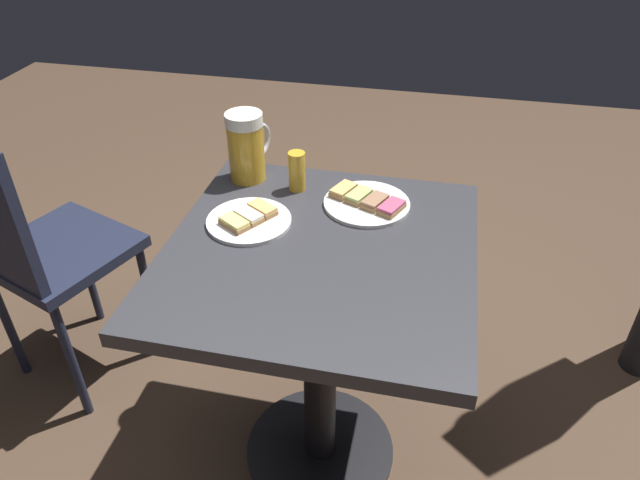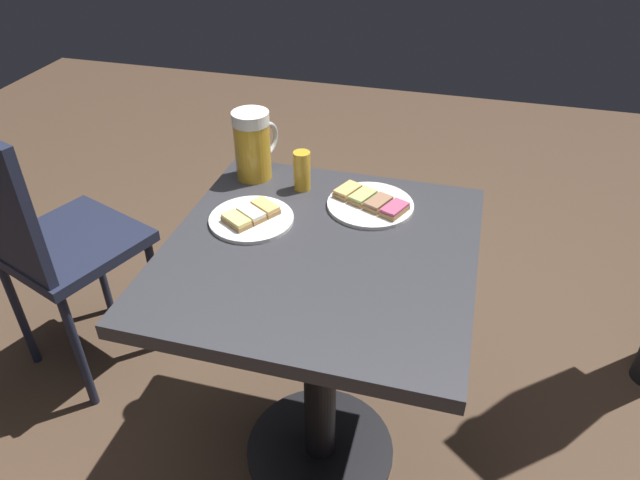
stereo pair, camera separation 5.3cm
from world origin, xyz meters
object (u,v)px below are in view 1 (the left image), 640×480
(beer_mug, at_px, (247,146))
(beer_glass_small, at_px, (297,171))
(plate_near, at_px, (249,219))
(plate_far, at_px, (367,202))
(cafe_chair, at_px, (36,246))

(beer_mug, distance_m, beer_glass_small, 0.15)
(plate_near, relative_size, plate_far, 0.94)
(beer_mug, height_order, beer_glass_small, beer_mug)
(plate_far, xyz_separation_m, beer_glass_small, (0.19, -0.04, 0.04))
(plate_near, distance_m, plate_far, 0.30)
(beer_glass_small, bearing_deg, plate_far, 167.63)
(plate_near, distance_m, beer_mug, 0.24)
(beer_glass_small, bearing_deg, beer_mug, -13.14)
(plate_far, distance_m, cafe_chair, 0.98)
(plate_near, bearing_deg, beer_glass_small, -112.37)
(beer_glass_small, bearing_deg, plate_near, 67.63)
(beer_mug, xyz_separation_m, cafe_chair, (0.62, 0.16, -0.31))
(plate_far, height_order, cafe_chair, cafe_chair)
(plate_far, relative_size, cafe_chair, 0.24)
(cafe_chair, bearing_deg, beer_mug, 34.17)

